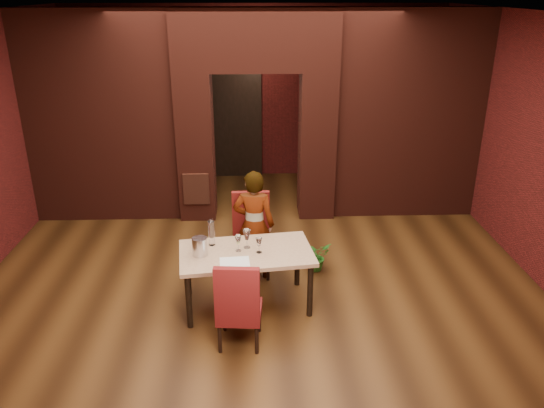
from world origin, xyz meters
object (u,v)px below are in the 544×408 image
at_px(chair_near, 239,301).
at_px(wine_glass_a, 238,243).
at_px(chair_far, 251,236).
at_px(wine_glass_b, 247,239).
at_px(dining_table, 247,278).
at_px(wine_bucket, 200,246).
at_px(wine_glass_c, 259,245).
at_px(person_seated, 254,225).
at_px(potted_plant, 316,256).
at_px(water_bottle, 211,232).

distance_m(chair_near, wine_glass_a, 0.78).
distance_m(chair_far, wine_glass_b, 0.71).
bearing_deg(wine_glass_b, dining_table, -95.56).
height_order(wine_glass_a, wine_glass_b, wine_glass_b).
distance_m(chair_far, wine_bucket, 1.03).
bearing_deg(wine_glass_a, wine_glass_c, -11.46).
height_order(person_seated, wine_glass_a, person_seated).
xyz_separation_m(wine_bucket, potted_plant, (1.41, 0.88, -0.61)).
xyz_separation_m(chair_far, wine_glass_b, (-0.05, -0.65, 0.28)).
xyz_separation_m(chair_far, water_bottle, (-0.45, -0.57, 0.33)).
relative_size(dining_table, wine_bucket, 7.14).
distance_m(wine_glass_a, wine_glass_c, 0.24).
bearing_deg(chair_far, water_bottle, -129.89).
distance_m(wine_bucket, water_bottle, 0.28).
bearing_deg(water_bottle, person_seated, 45.87).
height_order(chair_near, wine_bucket, chair_near).
bearing_deg(chair_far, wine_glass_a, -102.39).
xyz_separation_m(person_seated, water_bottle, (-0.49, -0.50, 0.14)).
distance_m(dining_table, chair_far, 0.77).
bearing_deg(chair_near, wine_glass_c, -103.15).
bearing_deg(dining_table, potted_plant, 34.40).
relative_size(wine_bucket, potted_plant, 0.54).
xyz_separation_m(dining_table, water_bottle, (-0.40, 0.18, 0.51)).
distance_m(person_seated, water_bottle, 0.72).
height_order(wine_glass_c, wine_bucket, wine_bucket).
bearing_deg(wine_glass_a, wine_bucket, -168.80).
height_order(person_seated, potted_plant, person_seated).
height_order(dining_table, wine_glass_a, wine_glass_a).
distance_m(dining_table, potted_plant, 1.22).
height_order(chair_far, water_bottle, chair_far).
height_order(dining_table, wine_glass_b, wine_glass_b).
xyz_separation_m(person_seated, potted_plant, (0.81, 0.13, -0.52)).
height_order(chair_near, potted_plant, chair_near).
bearing_deg(chair_near, wine_glass_a, -83.97).
height_order(wine_glass_b, water_bottle, water_bottle).
relative_size(dining_table, water_bottle, 4.71).
distance_m(chair_far, wine_glass_a, 0.79).
bearing_deg(chair_near, wine_glass_b, -91.05).
xyz_separation_m(person_seated, wine_bucket, (-0.60, -0.75, 0.09)).
bearing_deg(water_bottle, chair_near, -69.49).
height_order(chair_far, wine_glass_c, chair_far).
distance_m(chair_near, water_bottle, 1.01).
xyz_separation_m(person_seated, wine_glass_b, (-0.08, -0.59, 0.10)).
height_order(wine_glass_c, potted_plant, wine_glass_c).
bearing_deg(person_seated, chair_near, 91.24).
bearing_deg(dining_table, person_seated, 74.90).
bearing_deg(potted_plant, dining_table, -138.19).
xyz_separation_m(wine_glass_b, water_bottle, (-0.41, 0.08, 0.05)).
bearing_deg(chair_near, wine_bucket, -50.83).
relative_size(dining_table, potted_plant, 3.83).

